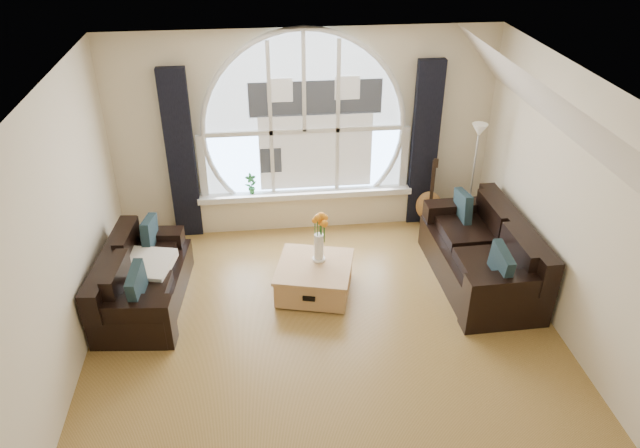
{
  "coord_description": "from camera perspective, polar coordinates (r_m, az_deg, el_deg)",
  "views": [
    {
      "loc": [
        -0.62,
        -4.59,
        4.31
      ],
      "look_at": [
        0.0,
        0.9,
        1.05
      ],
      "focal_mm": 33.72,
      "sensor_mm": 36.0,
      "label": 1
    }
  ],
  "objects": [
    {
      "name": "wall_left",
      "position": [
        5.78,
        -24.4,
        -3.36
      ],
      "size": [
        0.01,
        5.5,
        2.7
      ],
      "primitive_type": "cube",
      "color": "beige",
      "rests_on": "ground"
    },
    {
      "name": "vase_flowers",
      "position": [
        6.83,
        -0.11,
        -0.73
      ],
      "size": [
        0.24,
        0.24,
        0.7
      ],
      "primitive_type": "cube",
      "color": "white",
      "rests_on": "coffee_chest"
    },
    {
      "name": "wall_back",
      "position": [
        7.94,
        -1.52,
        8.63
      ],
      "size": [
        5.0,
        0.01,
        2.7
      ],
      "primitive_type": "cube",
      "color": "beige",
      "rests_on": "ground"
    },
    {
      "name": "window_frame",
      "position": [
        7.79,
        -1.51,
        10.35
      ],
      "size": [
        2.76,
        0.08,
        2.15
      ],
      "primitive_type": "cube",
      "color": "white",
      "rests_on": "wall_back"
    },
    {
      "name": "sofa_left",
      "position": [
        7.05,
        -16.53,
        -4.61
      ],
      "size": [
        0.97,
        1.7,
        0.72
      ],
      "primitive_type": "cube",
      "rotation": [
        0.0,
        0.0,
        -0.1
      ],
      "color": "black",
      "rests_on": "ground"
    },
    {
      "name": "curtain_left",
      "position": [
        7.94,
        -13.06,
        6.27
      ],
      "size": [
        0.35,
        0.12,
        2.3
      ],
      "primitive_type": "cube",
      "color": "black",
      "rests_on": "ground"
    },
    {
      "name": "arched_window",
      "position": [
        7.82,
        -1.53,
        10.42
      ],
      "size": [
        2.6,
        0.06,
        2.15
      ],
      "primitive_type": "cube",
      "color": "silver",
      "rests_on": "wall_back"
    },
    {
      "name": "coffee_chest",
      "position": [
        7.05,
        -0.53,
        -5.04
      ],
      "size": [
        1.03,
        1.03,
        0.41
      ],
      "primitive_type": "cube",
      "rotation": [
        0.0,
        0.0,
        -0.25
      ],
      "color": "#BA844D",
      "rests_on": "ground"
    },
    {
      "name": "neighbor_house",
      "position": [
        7.86,
        -0.4,
        9.58
      ],
      "size": [
        1.7,
        0.02,
        1.5
      ],
      "primitive_type": "cube",
      "color": "silver",
      "rests_on": "wall_back"
    },
    {
      "name": "floor_lamp",
      "position": [
        8.11,
        14.23,
        3.9
      ],
      "size": [
        0.24,
        0.24,
        1.6
      ],
      "primitive_type": "cube",
      "color": "#B2B2B2",
      "rests_on": "ground"
    },
    {
      "name": "curtain_right",
      "position": [
        8.19,
        9.89,
        7.37
      ],
      "size": [
        0.35,
        0.12,
        2.3
      ],
      "primitive_type": "cube",
      "color": "black",
      "rests_on": "ground"
    },
    {
      "name": "potted_plant",
      "position": [
        8.1,
        -6.56,
        3.8
      ],
      "size": [
        0.18,
        0.15,
        0.29
      ],
      "primitive_type": "imported",
      "rotation": [
        0.0,
        0.0,
        0.35
      ],
      "color": "#1E6023",
      "rests_on": "window_sill"
    },
    {
      "name": "sofa_right",
      "position": [
        7.37,
        15.06,
        -2.69
      ],
      "size": [
        0.99,
        1.91,
        0.84
      ],
      "primitive_type": "cube",
      "rotation": [
        0.0,
        0.0,
        0.02
      ],
      "color": "black",
      "rests_on": "ground"
    },
    {
      "name": "wall_right",
      "position": [
        6.29,
        24.26,
        -0.48
      ],
      "size": [
        0.01,
        5.5,
        2.7
      ],
      "primitive_type": "cube",
      "color": "beige",
      "rests_on": "ground"
    },
    {
      "name": "throw_blanket",
      "position": [
        7.01,
        -16.12,
        -3.77
      ],
      "size": [
        0.66,
        0.66,
        0.1
      ],
      "primitive_type": "cube",
      "rotation": [
        0.0,
        0.0,
        -0.24
      ],
      "color": "silver",
      "rests_on": "sofa_left"
    },
    {
      "name": "window_sill",
      "position": [
        8.2,
        -1.38,
        2.92
      ],
      "size": [
        2.9,
        0.22,
        0.08
      ],
      "primitive_type": "cube",
      "color": "white",
      "rests_on": "wall_back"
    },
    {
      "name": "attic_slope",
      "position": [
        5.74,
        23.74,
        7.93
      ],
      "size": [
        0.92,
        5.5,
        0.72
      ],
      "primitive_type": "cube",
      "color": "silver",
      "rests_on": "ground"
    },
    {
      "name": "ground",
      "position": [
        6.33,
        0.94,
        -12.4
      ],
      "size": [
        5.0,
        5.5,
        0.01
      ],
      "primitive_type": "cube",
      "color": "brown",
      "rests_on": "ground"
    },
    {
      "name": "ceiling",
      "position": [
        4.91,
        1.21,
        11.36
      ],
      "size": [
        5.0,
        5.5,
        0.01
      ],
      "primitive_type": "cube",
      "color": "silver",
      "rests_on": "ground"
    },
    {
      "name": "guitar",
      "position": [
        8.35,
        10.44,
        3.09
      ],
      "size": [
        0.41,
        0.32,
        1.06
      ],
      "primitive_type": "cube",
      "rotation": [
        0.0,
        0.0,
        -0.25
      ],
      "color": "brown",
      "rests_on": "ground"
    }
  ]
}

